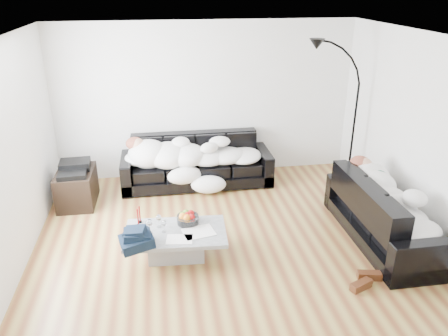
{
  "coord_description": "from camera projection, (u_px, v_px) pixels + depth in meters",
  "views": [
    {
      "loc": [
        -0.82,
        -4.89,
        3.17
      ],
      "look_at": [
        0.0,
        0.3,
        0.9
      ],
      "focal_mm": 35.0,
      "sensor_mm": 36.0,
      "label": 1
    }
  ],
  "objects": [
    {
      "name": "wall_left",
      "position": [
        10.0,
        160.0,
        4.93
      ],
      "size": [
        0.02,
        4.5,
        2.6
      ],
      "primitive_type": "cube",
      "color": "silver",
      "rests_on": "ground"
    },
    {
      "name": "wine_glass_b",
      "position": [
        149.0,
        227.0,
        5.23
      ],
      "size": [
        0.1,
        0.1,
        0.19
      ],
      "primitive_type": "cylinder",
      "rotation": [
        0.0,
        0.0,
        0.25
      ],
      "color": "white",
      "rests_on": "coffee_table"
    },
    {
      "name": "shoes",
      "position": [
        365.0,
        280.0,
        4.92
      ],
      "size": [
        0.51,
        0.41,
        0.1
      ],
      "primitive_type": null,
      "rotation": [
        0.0,
        0.0,
        0.19
      ],
      "color": "#472311",
      "rests_on": "ground"
    },
    {
      "name": "coffee_table",
      "position": [
        176.0,
        244.0,
        5.38
      ],
      "size": [
        1.26,
        0.79,
        0.36
      ],
      "primitive_type": "cube",
      "rotation": [
        0.0,
        0.0,
        -0.06
      ],
      "color": "#939699",
      "rests_on": "ground"
    },
    {
      "name": "wall_right",
      "position": [
        418.0,
        137.0,
        5.65
      ],
      "size": [
        0.02,
        4.5,
        2.6
      ],
      "primitive_type": "cube",
      "color": "silver",
      "rests_on": "ground"
    },
    {
      "name": "wine_glass_c",
      "position": [
        164.0,
        226.0,
        5.26
      ],
      "size": [
        0.07,
        0.07,
        0.16
      ],
      "primitive_type": "cylinder",
      "rotation": [
        0.0,
        0.0,
        0.03
      ],
      "color": "white",
      "rests_on": "coffee_table"
    },
    {
      "name": "wine_glass_a",
      "position": [
        159.0,
        221.0,
        5.37
      ],
      "size": [
        0.09,
        0.09,
        0.17
      ],
      "primitive_type": "cylinder",
      "rotation": [
        0.0,
        0.0,
        0.35
      ],
      "color": "white",
      "rests_on": "coffee_table"
    },
    {
      "name": "av_cabinet",
      "position": [
        77.0,
        187.0,
        6.64
      ],
      "size": [
        0.55,
        0.78,
        0.53
      ],
      "primitive_type": "cube",
      "rotation": [
        0.0,
        0.0,
        -0.02
      ],
      "color": "black",
      "rests_on": "ground"
    },
    {
      "name": "fruit_bowl",
      "position": [
        188.0,
        217.0,
        5.46
      ],
      "size": [
        0.32,
        0.32,
        0.17
      ],
      "primitive_type": "cylinder",
      "rotation": [
        0.0,
        0.0,
        0.19
      ],
      "color": "white",
      "rests_on": "coffee_table"
    },
    {
      "name": "ground",
      "position": [
        228.0,
        239.0,
        5.81
      ],
      "size": [
        5.0,
        5.0,
        0.0
      ],
      "primitive_type": "plane",
      "color": "brown",
      "rests_on": "ground"
    },
    {
      "name": "navy_jacket",
      "position": [
        133.0,
        234.0,
        4.92
      ],
      "size": [
        0.39,
        0.33,
        0.19
      ],
      "primitive_type": null,
      "rotation": [
        0.0,
        0.0,
        0.0
      ],
      "color": "black",
      "rests_on": "coffee_table"
    },
    {
      "name": "candle_right",
      "position": [
        140.0,
        215.0,
        5.46
      ],
      "size": [
        0.05,
        0.05,
        0.23
      ],
      "primitive_type": "cylinder",
      "rotation": [
        0.0,
        0.0,
        0.26
      ],
      "color": "maroon",
      "rests_on": "coffee_table"
    },
    {
      "name": "stereo",
      "position": [
        74.0,
        167.0,
        6.5
      ],
      "size": [
        0.46,
        0.36,
        0.13
      ],
      "primitive_type": "cube",
      "rotation": [
        0.0,
        0.0,
        0.05
      ],
      "color": "black",
      "rests_on": "av_cabinet"
    },
    {
      "name": "wall_back",
      "position": [
        206.0,
        101.0,
        7.33
      ],
      "size": [
        5.0,
        0.02,
        2.6
      ],
      "primitive_type": "cube",
      "color": "silver",
      "rests_on": "ground"
    },
    {
      "name": "sofa_right",
      "position": [
        386.0,
        212.0,
        5.65
      ],
      "size": [
        0.86,
        2.02,
        0.82
      ],
      "primitive_type": "cube",
      "rotation": [
        0.0,
        0.0,
        1.57
      ],
      "color": "black",
      "rests_on": "ground"
    },
    {
      "name": "sleeper_right",
      "position": [
        389.0,
        196.0,
        5.56
      ],
      "size": [
        0.73,
        1.73,
        0.42
      ],
      "primitive_type": null,
      "rotation": [
        0.0,
        0.0,
        1.57
      ],
      "color": "white",
      "rests_on": "sofa_right"
    },
    {
      "name": "candle_left",
      "position": [
        138.0,
        218.0,
        5.37
      ],
      "size": [
        0.05,
        0.05,
        0.24
      ],
      "primitive_type": "cylinder",
      "rotation": [
        0.0,
        0.0,
        -0.1
      ],
      "color": "maroon",
      "rests_on": "coffee_table"
    },
    {
      "name": "ceiling",
      "position": [
        228.0,
        36.0,
        4.77
      ],
      "size": [
        5.0,
        5.0,
        0.0
      ],
      "primitive_type": "plane",
      "color": "white",
      "rests_on": "ground"
    },
    {
      "name": "teal_cushion",
      "position": [
        364.0,
        171.0,
        6.08
      ],
      "size": [
        0.42,
        0.38,
        0.2
      ],
      "primitive_type": "ellipsoid",
      "rotation": [
        0.0,
        0.0,
        0.24
      ],
      "color": "#0B4D33",
      "rests_on": "sofa_right"
    },
    {
      "name": "sofa_back",
      "position": [
        197.0,
        161.0,
        7.24
      ],
      "size": [
        2.46,
        0.85,
        0.8
      ],
      "primitive_type": "cube",
      "color": "black",
      "rests_on": "ground"
    },
    {
      "name": "sleeper_back",
      "position": [
        197.0,
        150.0,
        7.1
      ],
      "size": [
        2.08,
        0.72,
        0.42
      ],
      "primitive_type": null,
      "color": "white",
      "rests_on": "sofa_back"
    },
    {
      "name": "floor_lamp",
      "position": [
        354.0,
        125.0,
        6.89
      ],
      "size": [
        0.79,
        0.38,
        2.11
      ],
      "primitive_type": null,
      "rotation": [
        0.0,
        0.0,
        0.1
      ],
      "color": "black",
      "rests_on": "ground"
    },
    {
      "name": "newspaper_b",
      "position": [
        179.0,
        239.0,
        5.14
      ],
      "size": [
        0.33,
        0.26,
        0.01
      ],
      "primitive_type": "cube",
      "rotation": [
        0.0,
        0.0,
        -0.14
      ],
      "color": "silver",
      "rests_on": "coffee_table"
    },
    {
      "name": "newspaper_a",
      "position": [
        199.0,
        232.0,
        5.28
      ],
      "size": [
        0.42,
        0.36,
        0.01
      ],
      "primitive_type": "cube",
      "rotation": [
        0.0,
        0.0,
        0.22
      ],
      "color": "silver",
      "rests_on": "coffee_table"
    }
  ]
}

